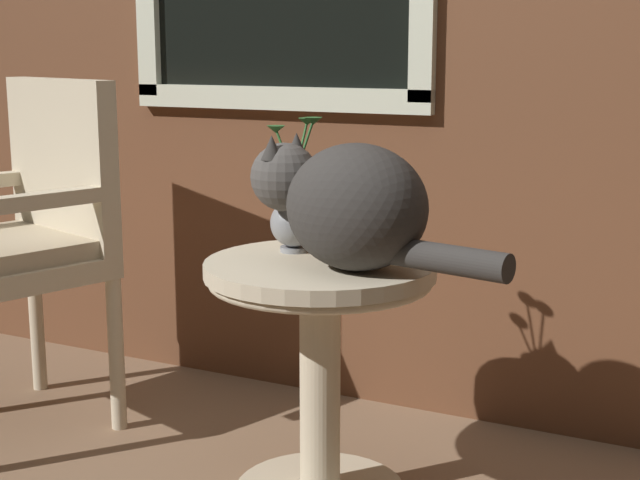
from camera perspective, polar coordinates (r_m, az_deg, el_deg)
name	(u,v)px	position (r m, az deg, el deg)	size (l,w,h in m)	color
wicker_side_table	(320,338)	(2.19, 0.00, -5.97)	(0.53, 0.53, 0.59)	beige
wicker_chair	(25,230)	(2.77, -17.51, 0.56)	(0.61, 0.58, 0.98)	beige
cat	(349,204)	(2.05, 1.79, 2.19)	(0.65, 0.34, 0.29)	#33302D
pewter_vase_with_ivy	(294,212)	(2.23, -1.57, 1.69)	(0.13, 0.14, 0.32)	gray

